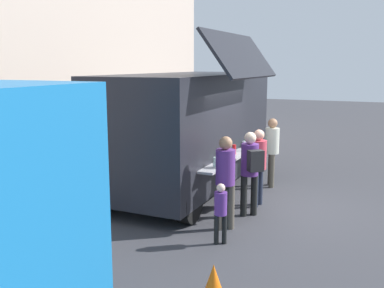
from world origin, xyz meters
The scene contains 9 objects.
ground_plane centered at (0.00, 0.00, 0.00)m, with size 60.00×60.00×0.00m, color #38383D.
food_truck_main centered at (0.61, 2.32, 1.58)m, with size 5.99×3.15×3.79m.
traffic_cone_orange centered at (-4.30, -0.09, 0.28)m, with size 0.36×0.36×0.55m, color orange.
trash_bin centered at (4.54, 4.65, 0.50)m, with size 0.60×0.60×1.01m, color #2E5C3A.
customer_front_ordering centered at (-0.13, 0.40, 1.02)m, with size 0.56×0.35×1.71m.
customer_mid_with_backpack centered at (-0.84, 0.38, 1.08)m, with size 0.56×0.53×1.76m.
customer_rear_waiting centered at (-1.74, 0.62, 1.07)m, with size 0.37×0.37×1.80m.
customer_extra_browsing centered at (1.57, 0.48, 1.05)m, with size 0.36×0.36×1.76m.
child_near_queue centered at (-2.43, 0.47, 0.65)m, with size 0.22×0.22×1.09m.
Camera 1 is at (-9.28, -1.88, 3.11)m, focal length 40.86 mm.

